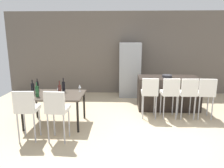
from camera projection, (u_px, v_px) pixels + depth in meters
The scene contains 19 objects.
ground_plane at pixel (155, 121), 5.32m from camera, with size 10.00×10.00×0.00m, color #C6B28E.
back_wall at pixel (145, 53), 7.70m from camera, with size 10.00×0.12×2.90m, color #665B51.
kitchen_island at pixel (168, 93), 6.19m from camera, with size 1.69×0.81×0.92m, color black.
bar_chair_left at pixel (150, 91), 5.40m from camera, with size 0.41×0.41×1.05m.
bar_chair_middle at pixel (170, 92), 5.38m from camera, with size 0.42×0.42×1.05m.
bar_chair_right at pixel (188, 92), 5.36m from camera, with size 0.41×0.41×1.05m.
bar_chair_far at pixel (206, 92), 5.34m from camera, with size 0.41×0.41×1.05m.
dining_table at pixel (55, 97), 5.00m from camera, with size 1.34×0.93×0.74m.
dining_chair_near at pixel (27, 107), 4.20m from camera, with size 0.42×0.42×1.05m.
dining_chair_far at pixel (57, 108), 4.18m from camera, with size 0.42×0.42×1.05m.
wine_bottle_inner at pixel (64, 87), 5.17m from camera, with size 0.07×0.07×0.34m.
wine_bottle_left at pixel (37, 86), 5.34m from camera, with size 0.06×0.06×0.29m.
wine_bottle_near at pixel (37, 91), 4.76m from camera, with size 0.08×0.08×0.32m.
wine_bottle_middle at pixel (33, 89), 4.97m from camera, with size 0.07×0.07×0.34m.
wine_bottle_corner at pixel (60, 90), 4.80m from camera, with size 0.07×0.07×0.35m.
wine_glass_right at pixel (58, 88), 5.06m from camera, with size 0.07×0.07×0.17m.
wine_glass_far at pixel (80, 86), 5.21m from camera, with size 0.07×0.07×0.17m.
refrigerator at pixel (130, 70), 7.41m from camera, with size 0.72×0.68×1.84m, color #939699.
fruit_bowl at pixel (167, 76), 6.05m from camera, with size 0.27×0.27×0.07m, color #333338.
Camera 1 is at (-0.84, -5.02, 2.07)m, focal length 34.52 mm.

